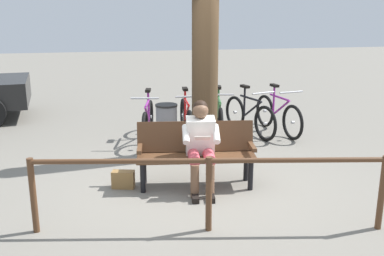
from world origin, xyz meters
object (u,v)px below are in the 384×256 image
Objects in this scene: handbag at (123,179)px; bicycle_green at (219,118)px; bicycle_red at (278,115)px; litter_bin at (167,130)px; bicycle_silver at (148,122)px; bench at (196,149)px; person_reading at (201,142)px; tree_trunk at (205,37)px; bicycle_purple at (186,120)px; bicycle_black at (249,116)px.

handbag is 0.18× the size of bicycle_green.
bicycle_red is (-3.10, -2.22, 0.24)m from handbag.
litter_bin is 0.92m from bicycle_silver.
bicycle_green is (-0.91, -2.28, -0.15)m from bench.
person_reading is 0.72× the size of bicycle_red.
litter_bin is (0.64, 0.01, -1.49)m from tree_trunk.
bicycle_purple is at bearing -118.90° from litter_bin.
litter_bin is 1.98m from bicycle_black.
bench is 1.01× the size of bicycle_black.
bicycle_black is at bearing -116.12° from bench.
tree_trunk reaches higher than bicycle_purple.
tree_trunk reaches higher than bicycle_red.
bicycle_red is 1.00× the size of bicycle_green.
bicycle_black is 0.97× the size of bicycle_purple.
tree_trunk is 2.31× the size of bicycle_green.
bicycle_green and bicycle_silver have the same top height.
bicycle_silver is at bearing -98.49° from bicycle_red.
bicycle_red is 1.19m from bicycle_green.
person_reading is 0.72× the size of bicycle_green.
bicycle_red is at bearing -125.21° from bench.
bench is 0.98× the size of bicycle_purple.
bicycle_green is 0.64m from bicycle_purple.
bicycle_red and bicycle_green have the same top height.
litter_bin is 0.52× the size of bicycle_silver.
bicycle_green reaches higher than litter_bin.
bicycle_black is at bearing -151.32° from litter_bin.
bicycle_purple and bicycle_silver have the same top height.
bicycle_green and bicycle_purple have the same top height.
handbag is 1.53m from litter_bin.
person_reading reaches higher than bicycle_red.
bicycle_purple is (0.64, 0.06, 0.00)m from bicycle_green.
bicycle_purple reaches higher than handbag.
person_reading is at bearing -2.35° from bicycle_purple.
bicycle_red is 1.83m from bicycle_purple.
bicycle_red reaches higher than litter_bin.
bicycle_silver is at bearing -71.12° from person_reading.
person_reading is at bearing -49.99° from bicycle_red.
litter_bin is 0.52× the size of bicycle_green.
bench is at bearing -71.54° from person_reading.
bench is at bearing -11.00° from bicycle_green.
bench is 0.99× the size of bicycle_silver.
bicycle_silver is (0.23, -0.89, -0.07)m from litter_bin.
tree_trunk is 1.89m from bicycle_green.
handbag is 3.82m from bicycle_red.
bicycle_silver is at bearing -86.14° from bicycle_purple.
tree_trunk is at bearing -16.66° from bicycle_green.
bicycle_purple is at bearing -88.19° from person_reading.
person_reading is 0.74× the size of bicycle_black.
bench is 1.37× the size of person_reading.
handbag is 3.37m from bicycle_black.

